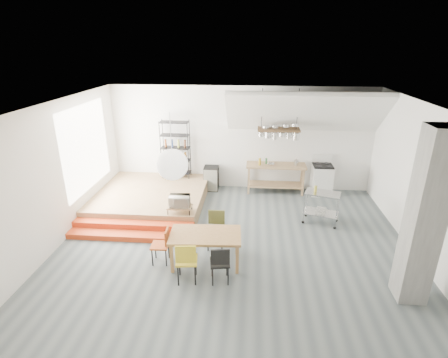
# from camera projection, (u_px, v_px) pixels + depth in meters

# --- Properties ---
(floor) EXTENTS (8.00, 8.00, 0.00)m
(floor) POSITION_uv_depth(u_px,v_px,m) (234.00, 244.00, 8.12)
(floor) COLOR #4C5558
(floor) RESTS_ON ground
(wall_back) EXTENTS (8.00, 0.04, 3.20)m
(wall_back) POSITION_uv_depth(u_px,v_px,m) (241.00, 139.00, 10.78)
(wall_back) COLOR silver
(wall_back) RESTS_ON ground
(wall_left) EXTENTS (0.04, 7.00, 3.20)m
(wall_left) POSITION_uv_depth(u_px,v_px,m) (57.00, 175.00, 7.85)
(wall_left) COLOR silver
(wall_left) RESTS_ON ground
(wall_right) EXTENTS (0.04, 7.00, 3.20)m
(wall_right) POSITION_uv_depth(u_px,v_px,m) (427.00, 186.00, 7.22)
(wall_right) COLOR silver
(wall_right) RESTS_ON ground
(ceiling) EXTENTS (8.00, 7.00, 0.02)m
(ceiling) POSITION_uv_depth(u_px,v_px,m) (235.00, 106.00, 6.95)
(ceiling) COLOR white
(ceiling) RESTS_ON wall_back
(slope_ceiling) EXTENTS (4.40, 1.44, 1.32)m
(slope_ceiling) POSITION_uv_depth(u_px,v_px,m) (305.00, 113.00, 9.74)
(slope_ceiling) COLOR white
(slope_ceiling) RESTS_ON wall_back
(window_pane) EXTENTS (0.02, 2.50, 2.20)m
(window_pane) POSITION_uv_depth(u_px,v_px,m) (87.00, 148.00, 9.17)
(window_pane) COLOR white
(window_pane) RESTS_ON wall_left
(platform) EXTENTS (3.00, 3.00, 0.40)m
(platform) POSITION_uv_depth(u_px,v_px,m) (152.00, 197.00, 10.10)
(platform) COLOR olive
(platform) RESTS_ON ground
(step_lower) EXTENTS (3.00, 0.35, 0.13)m
(step_lower) POSITION_uv_depth(u_px,v_px,m) (129.00, 236.00, 8.33)
(step_lower) COLOR #C53C17
(step_lower) RESTS_ON ground
(step_upper) EXTENTS (3.00, 0.35, 0.27)m
(step_upper) POSITION_uv_depth(u_px,v_px,m) (134.00, 226.00, 8.64)
(step_upper) COLOR #C53C17
(step_upper) RESTS_ON ground
(concrete_column) EXTENTS (0.50, 0.50, 3.20)m
(concrete_column) POSITION_uv_depth(u_px,v_px,m) (425.00, 219.00, 5.88)
(concrete_column) COLOR slate
(concrete_column) RESTS_ON ground
(kitchen_counter) EXTENTS (1.80, 0.60, 0.91)m
(kitchen_counter) POSITION_uv_depth(u_px,v_px,m) (276.00, 173.00, 10.72)
(kitchen_counter) COLOR olive
(kitchen_counter) RESTS_ON ground
(stove) EXTENTS (0.60, 0.60, 1.18)m
(stove) POSITION_uv_depth(u_px,v_px,m) (321.00, 179.00, 10.67)
(stove) COLOR white
(stove) RESTS_ON ground
(pot_rack) EXTENTS (1.20, 0.50, 1.43)m
(pot_rack) POSITION_uv_depth(u_px,v_px,m) (280.00, 132.00, 10.02)
(pot_rack) COLOR #442F1B
(pot_rack) RESTS_ON ceiling
(wire_shelving) EXTENTS (0.88, 0.38, 1.80)m
(wire_shelving) POSITION_uv_depth(u_px,v_px,m) (176.00, 148.00, 10.76)
(wire_shelving) COLOR black
(wire_shelving) RESTS_ON platform
(microwave_shelf) EXTENTS (0.60, 0.40, 0.16)m
(microwave_shelf) POSITION_uv_depth(u_px,v_px,m) (180.00, 207.00, 8.72)
(microwave_shelf) COLOR olive
(microwave_shelf) RESTS_ON platform
(paper_lantern) EXTENTS (0.60, 0.60, 0.60)m
(paper_lantern) POSITION_uv_depth(u_px,v_px,m) (172.00, 165.00, 6.65)
(paper_lantern) COLOR white
(paper_lantern) RESTS_ON ceiling
(dining_table) EXTENTS (1.51, 0.91, 0.69)m
(dining_table) POSITION_uv_depth(u_px,v_px,m) (205.00, 237.00, 7.21)
(dining_table) COLOR olive
(dining_table) RESTS_ON ground
(chair_mustard) EXTENTS (0.45, 0.45, 0.89)m
(chair_mustard) POSITION_uv_depth(u_px,v_px,m) (186.00, 259.00, 6.63)
(chair_mustard) COLOR gold
(chair_mustard) RESTS_ON ground
(chair_black) EXTENTS (0.43, 0.43, 0.81)m
(chair_black) POSITION_uv_depth(u_px,v_px,m) (220.00, 261.00, 6.64)
(chair_black) COLOR black
(chair_black) RESTS_ON ground
(chair_olive) EXTENTS (0.40, 0.40, 0.86)m
(chair_olive) POSITION_uv_depth(u_px,v_px,m) (216.00, 226.00, 7.87)
(chair_olive) COLOR brown
(chair_olive) RESTS_ON ground
(chair_red) EXTENTS (0.38, 0.38, 0.79)m
(chair_red) POSITION_uv_depth(u_px,v_px,m) (163.00, 243.00, 7.29)
(chair_red) COLOR #B14919
(chair_red) RESTS_ON ground
(rolling_cart) EXTENTS (0.96, 0.71, 0.85)m
(rolling_cart) POSITION_uv_depth(u_px,v_px,m) (322.00, 203.00, 8.89)
(rolling_cart) COLOR silver
(rolling_cart) RESTS_ON ground
(mini_fridge) EXTENTS (0.45, 0.45, 0.76)m
(mini_fridge) POSITION_uv_depth(u_px,v_px,m) (211.00, 178.00, 11.02)
(mini_fridge) COLOR black
(mini_fridge) RESTS_ON ground
(microwave) EXTENTS (0.52, 0.37, 0.28)m
(microwave) POSITION_uv_depth(u_px,v_px,m) (180.00, 201.00, 8.66)
(microwave) COLOR beige
(microwave) RESTS_ON microwave_shelf
(bowl) EXTENTS (0.27, 0.27, 0.05)m
(bowl) POSITION_uv_depth(u_px,v_px,m) (271.00, 164.00, 10.58)
(bowl) COLOR silver
(bowl) RESTS_ON kitchen_counter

